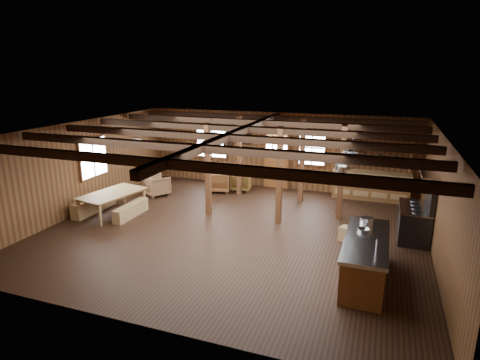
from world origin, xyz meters
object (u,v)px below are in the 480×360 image
object	(u,v)px
kitchen_island	(365,259)
commercial_range	(417,217)
armchair_c	(157,185)
dining_table	(114,204)
armchair_a	(219,181)
armchair_b	(241,182)

from	to	relation	value
kitchen_island	commercial_range	world-z (taller)	commercial_range
kitchen_island	armchair_c	distance (m)	8.10
commercial_range	kitchen_island	bearing A→B (deg)	-112.96
kitchen_island	armchair_c	bearing A→B (deg)	153.42
dining_table	armchair_a	world-z (taller)	armchair_a
armchair_b	armchair_c	distance (m)	3.03
commercial_range	armchair_c	size ratio (longest dim) A/B	2.38
armchair_a	dining_table	bearing A→B (deg)	43.07
armchair_c	commercial_range	bearing A→B (deg)	-154.62
armchair_a	armchair_c	size ratio (longest dim) A/B	1.06
kitchen_island	commercial_range	size ratio (longest dim) A/B	1.36
commercial_range	dining_table	world-z (taller)	commercial_range
armchair_c	dining_table	bearing A→B (deg)	116.95
kitchen_island	armchair_a	distance (m)	7.20
kitchen_island	commercial_range	bearing A→B (deg)	67.40
armchair_b	armchair_c	xyz separation A→B (m)	(-2.60, -1.55, 0.03)
armchair_a	armchair_c	distance (m)	2.23
kitchen_island	armchair_b	world-z (taller)	kitchen_island
armchair_b	armchair_c	world-z (taller)	armchair_c
dining_table	armchair_c	world-z (taller)	armchair_c
kitchen_island	armchair_c	xyz separation A→B (m)	(-7.22, 3.67, -0.12)
armchair_b	armchair_a	bearing A→B (deg)	18.61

